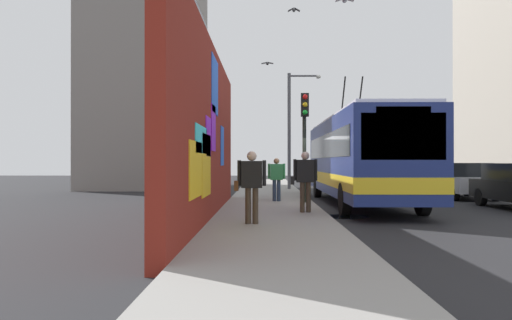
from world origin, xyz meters
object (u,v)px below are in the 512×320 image
object	(u,v)px
traffic_light	(305,129)
city_bus	(359,156)
parked_car_silver	(461,180)
parked_car_white	(418,176)
pedestrian_midblock	(277,176)
street_lamp	(293,122)
pedestrian_at_curb	(305,176)
pedestrian_near_wall	(251,181)

from	to	relation	value
traffic_light	city_bus	bearing A→B (deg)	-67.62
parked_car_silver	parked_car_white	distance (m)	6.14
pedestrian_midblock	traffic_light	world-z (taller)	traffic_light
parked_car_white	pedestrian_midblock	bearing A→B (deg)	139.55
city_bus	traffic_light	world-z (taller)	city_bus
parked_car_white	street_lamp	xyz separation A→B (m)	(-1.38, 7.24, 2.98)
pedestrian_at_curb	traffic_light	distance (m)	3.80
city_bus	traffic_light	distance (m)	2.53
pedestrian_midblock	street_lamp	bearing A→B (deg)	-7.53
pedestrian_at_curb	street_lamp	bearing A→B (deg)	-1.74
pedestrian_near_wall	pedestrian_midblock	size ratio (longest dim) A/B	1.07
pedestrian_at_curb	traffic_light	bearing A→B (deg)	-4.47
city_bus	parked_car_silver	size ratio (longest dim) A/B	2.69
parked_car_silver	pedestrian_at_curb	world-z (taller)	pedestrian_at_curb
parked_car_silver	traffic_light	world-z (taller)	traffic_light
parked_car_silver	pedestrian_at_curb	distance (m)	10.87
parked_car_silver	pedestrian_midblock	bearing A→B (deg)	113.62
parked_car_white	pedestrian_near_wall	size ratio (longest dim) A/B	2.84
parked_car_silver	pedestrian_at_curb	xyz separation A→B (m)	(-7.74, 7.62, 0.37)
pedestrian_near_wall	traffic_light	world-z (taller)	traffic_light
city_bus	pedestrian_at_curb	bearing A→B (deg)	150.68
pedestrian_at_curb	pedestrian_midblock	xyz separation A→B (m)	(4.09, 0.73, -0.11)
parked_car_silver	pedestrian_near_wall	world-z (taller)	pedestrian_near_wall
parked_car_white	street_lamp	world-z (taller)	street_lamp
pedestrian_midblock	parked_car_silver	bearing A→B (deg)	-66.38
pedestrian_midblock	traffic_light	xyz separation A→B (m)	(-0.67, -1.00, 1.75)
city_bus	street_lamp	xyz separation A→B (m)	(8.20, 2.04, 1.98)
pedestrian_midblock	parked_car_white	bearing A→B (deg)	-40.45
pedestrian_at_curb	pedestrian_near_wall	bearing A→B (deg)	150.69
pedestrian_near_wall	pedestrian_midblock	world-z (taller)	pedestrian_near_wall
pedestrian_near_wall	city_bus	bearing A→B (deg)	-29.32
city_bus	parked_car_white	world-z (taller)	city_bus
pedestrian_midblock	street_lamp	size ratio (longest dim) A/B	0.25
parked_car_silver	traffic_light	size ratio (longest dim) A/B	1.11
parked_car_silver	parked_car_white	xyz separation A→B (m)	(6.14, 0.00, 0.00)
pedestrian_near_wall	street_lamp	world-z (taller)	street_lamp
pedestrian_at_curb	pedestrian_midblock	size ratio (longest dim) A/B	1.10
parked_car_white	pedestrian_midblock	world-z (taller)	pedestrian_midblock
pedestrian_near_wall	traffic_light	size ratio (longest dim) A/B	0.44
pedestrian_at_curb	parked_car_white	bearing A→B (deg)	-28.75
street_lamp	city_bus	bearing A→B (deg)	-166.03
city_bus	parked_car_white	distance (m)	10.95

